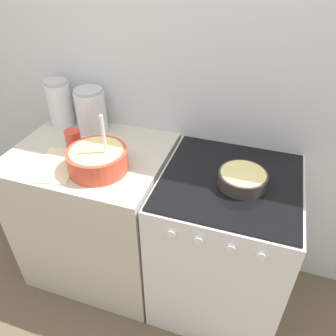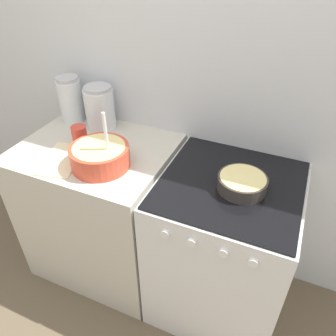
# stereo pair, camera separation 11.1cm
# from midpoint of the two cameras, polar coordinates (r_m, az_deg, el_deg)

# --- Properties ---
(ground_plane) EXTENTS (12.00, 12.00, 0.00)m
(ground_plane) POSITION_cam_midpoint_polar(r_m,az_deg,el_deg) (2.10, -5.88, -25.32)
(ground_plane) COLOR brown
(wall_back) EXTENTS (4.62, 0.05, 2.40)m
(wall_back) POSITION_cam_midpoint_polar(r_m,az_deg,el_deg) (1.76, 0.73, 14.96)
(wall_back) COLOR silver
(wall_back) RESTS_ON ground_plane
(countertop_cabinet) EXTENTS (0.81, 0.66, 0.89)m
(countertop_cabinet) POSITION_cam_midpoint_polar(r_m,az_deg,el_deg) (2.05, -13.49, -7.74)
(countertop_cabinet) COLOR beige
(countertop_cabinet) RESTS_ON ground_plane
(stove) EXTENTS (0.66, 0.68, 0.89)m
(stove) POSITION_cam_midpoint_polar(r_m,az_deg,el_deg) (1.85, 7.63, -13.01)
(stove) COLOR silver
(stove) RESTS_ON ground_plane
(mixing_bowl) EXTENTS (0.29, 0.29, 0.30)m
(mixing_bowl) POSITION_cam_midpoint_polar(r_m,az_deg,el_deg) (1.60, -14.14, 1.55)
(mixing_bowl) COLOR #D84C33
(mixing_bowl) RESTS_ON countertop_cabinet
(baking_pan) EXTENTS (0.22, 0.22, 0.07)m
(baking_pan) POSITION_cam_midpoint_polar(r_m,az_deg,el_deg) (1.50, 10.80, -1.87)
(baking_pan) COLOR #38332D
(baking_pan) RESTS_ON stove
(storage_jar_left) EXTENTS (0.14, 0.14, 0.27)m
(storage_jar_left) POSITION_cam_midpoint_polar(r_m,az_deg,el_deg) (2.04, -19.72, 10.06)
(storage_jar_left) COLOR silver
(storage_jar_left) RESTS_ON countertop_cabinet
(storage_jar_middle) EXTENTS (0.17, 0.17, 0.25)m
(storage_jar_middle) POSITION_cam_midpoint_polar(r_m,az_deg,el_deg) (1.94, -14.83, 9.26)
(storage_jar_middle) COLOR silver
(storage_jar_middle) RESTS_ON countertop_cabinet
(tin_can) EXTENTS (0.08, 0.08, 0.12)m
(tin_can) POSITION_cam_midpoint_polar(r_m,az_deg,el_deg) (1.79, -17.87, 4.53)
(tin_can) COLOR #CC3F33
(tin_can) RESTS_ON countertop_cabinet
(recipe_page) EXTENTS (0.25, 0.33, 0.01)m
(recipe_page) POSITION_cam_midpoint_polar(r_m,az_deg,el_deg) (1.72, -20.48, 0.48)
(recipe_page) COLOR beige
(recipe_page) RESTS_ON countertop_cabinet
(measuring_spoon) EXTENTS (0.12, 0.04, 0.04)m
(measuring_spoon) POSITION_cam_midpoint_polar(r_m,az_deg,el_deg) (1.55, -11.52, -1.42)
(measuring_spoon) COLOR #333338
(measuring_spoon) RESTS_ON countertop_cabinet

